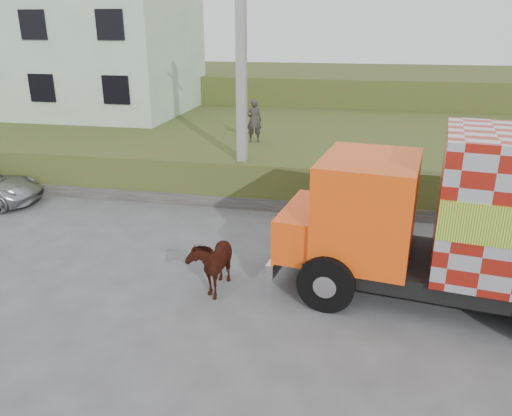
# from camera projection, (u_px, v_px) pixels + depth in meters

# --- Properties ---
(ground) EXTENTS (120.00, 120.00, 0.00)m
(ground) POSITION_uv_depth(u_px,v_px,m) (240.00, 266.00, 12.56)
(ground) COLOR #474749
(ground) RESTS_ON ground
(embankment) EXTENTS (40.00, 12.00, 1.50)m
(embankment) POSITION_uv_depth(u_px,v_px,m) (293.00, 147.00, 21.49)
(embankment) COLOR #35531B
(embankment) RESTS_ON ground
(embankment_far) EXTENTS (40.00, 12.00, 3.00)m
(embankment_far) POSITION_uv_depth(u_px,v_px,m) (318.00, 94.00, 32.26)
(embankment_far) COLOR #35531B
(embankment_far) RESTS_ON ground
(retaining_strip) EXTENTS (16.00, 0.50, 0.40)m
(retaining_strip) POSITION_uv_depth(u_px,v_px,m) (211.00, 199.00, 16.72)
(retaining_strip) COLOR #595651
(retaining_strip) RESTS_ON ground
(building) EXTENTS (10.00, 8.00, 6.00)m
(building) POSITION_uv_depth(u_px,v_px,m) (86.00, 50.00, 25.02)
(building) COLOR #B5D2B3
(building) RESTS_ON embankment
(utility_pole) EXTENTS (1.20, 0.30, 8.00)m
(utility_pole) POSITION_uv_depth(u_px,v_px,m) (241.00, 80.00, 15.56)
(utility_pole) COLOR gray
(utility_pole) RESTS_ON ground
(cargo_truck) EXTENTS (8.79, 4.00, 3.78)m
(cargo_truck) POSITION_uv_depth(u_px,v_px,m) (511.00, 223.00, 10.02)
(cargo_truck) COLOR black
(cargo_truck) RESTS_ON ground
(cow) EXTENTS (0.76, 1.61, 1.35)m
(cow) POSITION_uv_depth(u_px,v_px,m) (212.00, 261.00, 11.29)
(cow) COLOR #38200E
(cow) RESTS_ON ground
(pedestrian) EXTENTS (0.65, 0.49, 1.61)m
(pedestrian) POSITION_uv_depth(u_px,v_px,m) (254.00, 121.00, 18.78)
(pedestrian) COLOR #2C2B27
(pedestrian) RESTS_ON embankment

